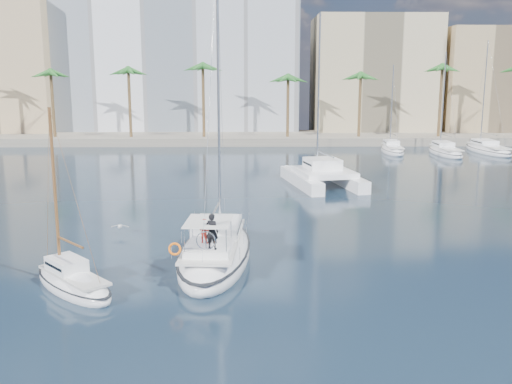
{
  "coord_description": "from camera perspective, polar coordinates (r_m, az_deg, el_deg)",
  "views": [
    {
      "loc": [
        0.22,
        -29.06,
        9.79
      ],
      "look_at": [
        0.78,
        1.5,
        3.71
      ],
      "focal_mm": 40.0,
      "sensor_mm": 36.0,
      "label": 1
    }
  ],
  "objects": [
    {
      "name": "catamaran",
      "position": [
        53.56,
        6.67,
        1.86
      ],
      "size": [
        7.22,
        11.48,
        15.73
      ],
      "rotation": [
        0.0,
        0.0,
        0.19
      ],
      "color": "white",
      "rests_on": "ground"
    },
    {
      "name": "building_modern",
      "position": [
        102.87,
        -8.09,
        13.5
      ],
      "size": [
        42.0,
        16.0,
        28.0
      ],
      "primitive_type": "cube",
      "color": "white",
      "rests_on": "ground"
    },
    {
      "name": "moored_yacht_a",
      "position": [
        79.19,
        13.46,
        3.85
      ],
      "size": [
        3.37,
        9.52,
        11.9
      ],
      "primitive_type": null,
      "rotation": [
        0.0,
        0.0,
        -0.07
      ],
      "color": "white",
      "rests_on": "ground"
    },
    {
      "name": "moored_yacht_b",
      "position": [
        79.19,
        18.38,
        3.58
      ],
      "size": [
        3.32,
        10.83,
        13.72
      ],
      "primitive_type": null,
      "rotation": [
        0.0,
        0.0,
        -0.02
      ],
      "color": "white",
      "rests_on": "ground"
    },
    {
      "name": "ground",
      "position": [
        30.66,
        -1.41,
        -7.37
      ],
      "size": [
        160.0,
        160.0,
        0.0
      ],
      "primitive_type": "plane",
      "color": "black",
      "rests_on": "ground"
    },
    {
      "name": "small_sloop",
      "position": [
        28.55,
        -17.86,
        -8.58
      ],
      "size": [
        5.69,
        5.95,
        9.02
      ],
      "rotation": [
        0.0,
        0.0,
        0.74
      ],
      "color": "white",
      "rests_on": "ground"
    },
    {
      "name": "palm_centre",
      "position": [
        86.06,
        -1.22,
        11.58
      ],
      "size": [
        3.6,
        3.6,
        12.3
      ],
      "color": "brown",
      "rests_on": "ground"
    },
    {
      "name": "seagull",
      "position": [
        37.47,
        -13.44,
        -3.35
      ],
      "size": [
        1.16,
        0.5,
        0.21
      ],
      "color": "silver",
      "rests_on": "ground"
    },
    {
      "name": "building_beige",
      "position": [
        101.42,
        11.58,
        11.16
      ],
      "size": [
        20.0,
        14.0,
        20.0
      ],
      "primitive_type": "cube",
      "color": "tan",
      "rests_on": "ground"
    },
    {
      "name": "building_tan_right",
      "position": [
        105.67,
        22.6,
        9.99
      ],
      "size": [
        18.0,
        12.0,
        18.0
      ],
      "primitive_type": "cube",
      "color": "tan",
      "rests_on": "ground"
    },
    {
      "name": "moored_yacht_c",
      "position": [
        83.4,
        22.16,
        3.69
      ],
      "size": [
        3.98,
        12.33,
        15.54
      ],
      "primitive_type": null,
      "rotation": [
        0.0,
        0.0,
        0.03
      ],
      "color": "white",
      "rests_on": "ground"
    },
    {
      "name": "main_sloop",
      "position": [
        31.33,
        -4.09,
        -5.96
      ],
      "size": [
        4.53,
        11.99,
        17.46
      ],
      "rotation": [
        0.0,
        0.0,
        -0.07
      ],
      "color": "white",
      "rests_on": "ground"
    },
    {
      "name": "palm_left",
      "position": [
        92.61,
        -23.16,
        10.68
      ],
      "size": [
        3.6,
        3.6,
        12.3
      ],
      "color": "brown",
      "rests_on": "ground"
    },
    {
      "name": "quay",
      "position": [
        90.52,
        -1.19,
        5.43
      ],
      "size": [
        120.0,
        14.0,
        1.2
      ],
      "primitive_type": "cube",
      "color": "gray",
      "rests_on": "ground"
    },
    {
      "name": "palm_right",
      "position": [
        92.45,
        20.77,
        10.85
      ],
      "size": [
        3.6,
        3.6,
        12.3
      ],
      "color": "brown",
      "rests_on": "ground"
    }
  ]
}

